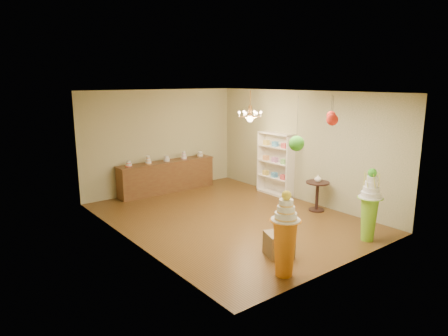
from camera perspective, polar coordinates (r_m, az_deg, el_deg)
floor at (r=9.75m, az=0.75°, el=-7.10°), size 6.50×6.50×0.00m
ceiling at (r=9.19m, az=0.81°, el=10.81°), size 6.50×6.50×0.00m
wall_back at (r=12.03m, az=-8.95°, el=3.87°), size 5.00×0.04×3.00m
wall_front at (r=7.17m, az=17.22°, el=-2.34°), size 5.00×0.04×3.00m
wall_left at (r=8.07m, az=-13.23°, el=-0.50°), size 0.04×6.50×3.00m
wall_right at (r=11.07m, az=10.96°, el=3.06°), size 0.04×6.50×3.00m
pedestal_green at (r=8.75m, az=20.05°, el=-5.64°), size 0.61×0.61×1.53m
pedestal_orange at (r=6.88m, az=8.69°, el=-10.22°), size 0.64×0.64×1.50m
burlap_riser at (r=7.79m, az=7.84°, el=-10.70°), size 0.62×0.62×0.43m
sideboard at (r=11.98m, az=-8.14°, el=-1.12°), size 3.04×0.54×1.16m
shelving_unit at (r=11.59m, az=7.34°, el=0.60°), size 0.33×1.20×1.80m
round_table at (r=10.39m, az=13.18°, el=-3.36°), size 0.78×0.78×0.76m
vase at (r=10.30m, az=13.27°, el=-1.44°), size 0.19×0.19×0.18m
pom_red_left at (r=7.40m, az=15.21°, el=6.68°), size 0.21×0.21×0.53m
pom_green_mid at (r=7.60m, az=10.32°, el=3.48°), size 0.29×0.29×1.04m
pom_red_right at (r=7.75m, az=15.06°, el=7.26°), size 0.17×0.17×0.47m
chandelier at (r=10.80m, az=3.74°, el=7.32°), size 0.87×0.87×0.85m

